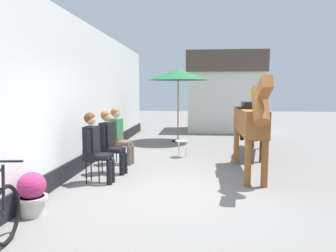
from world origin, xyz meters
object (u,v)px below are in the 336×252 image
(seated_visitor_middle, at_px, (110,138))
(saddled_horse_near, at_px, (250,121))
(saddled_horse_far, at_px, (258,114))
(seated_visitor_near, at_px, (95,144))
(flower_planter_near, at_px, (32,193))
(cafe_parasol, at_px, (178,75))
(spare_stool_white, at_px, (181,143))
(seated_visitor_far, at_px, (119,133))

(seated_visitor_middle, bearing_deg, saddled_horse_near, 2.66)
(seated_visitor_middle, bearing_deg, saddled_horse_far, 35.25)
(seated_visitor_near, distance_m, flower_planter_near, 1.77)
(saddled_horse_near, xyz_separation_m, saddled_horse_far, (0.59, 2.40, 0.00))
(seated_visitor_middle, bearing_deg, cafe_parasol, 75.09)
(cafe_parasol, xyz_separation_m, spare_stool_white, (0.26, -2.65, -1.96))
(saddled_horse_far, relative_size, flower_planter_near, 4.63)
(seated_visitor_far, xyz_separation_m, spare_stool_white, (1.50, 0.93, -0.38))
(flower_planter_near, bearing_deg, seated_visitor_near, 77.33)
(seated_visitor_near, bearing_deg, flower_planter_near, -102.67)
(spare_stool_white, bearing_deg, saddled_horse_near, -47.61)
(saddled_horse_far, distance_m, flower_planter_near, 6.47)
(seated_visitor_far, bearing_deg, saddled_horse_near, -14.25)
(saddled_horse_far, relative_size, spare_stool_white, 6.45)
(saddled_horse_near, height_order, flower_planter_near, saddled_horse_near)
(seated_visitor_middle, height_order, flower_planter_near, seated_visitor_middle)
(seated_visitor_near, height_order, spare_stool_white, seated_visitor_near)
(flower_planter_near, bearing_deg, saddled_horse_far, 50.70)
(saddled_horse_near, distance_m, spare_stool_white, 2.43)
(saddled_horse_far, bearing_deg, seated_visitor_near, -138.27)
(saddled_horse_near, xyz_separation_m, flower_planter_near, (-3.48, -2.56, -0.82))
(saddled_horse_far, xyz_separation_m, flower_planter_near, (-4.06, -4.97, -0.82))
(seated_visitor_far, distance_m, spare_stool_white, 1.80)
(seated_visitor_far, bearing_deg, saddled_horse_far, 24.11)
(saddled_horse_near, bearing_deg, seated_visitor_middle, -177.34)
(seated_visitor_near, xyz_separation_m, seated_visitor_middle, (0.09, 0.75, 0.00))
(seated_visitor_middle, distance_m, saddled_horse_near, 3.04)
(saddled_horse_near, relative_size, flower_planter_near, 4.68)
(saddled_horse_near, bearing_deg, seated_visitor_near, -164.04)
(seated_visitor_near, distance_m, seated_visitor_far, 1.66)
(seated_visitor_near, relative_size, flower_planter_near, 2.17)
(seated_visitor_near, xyz_separation_m, saddled_horse_far, (3.69, 3.29, 0.38))
(cafe_parasol, bearing_deg, spare_stool_white, -84.36)
(seated_visitor_middle, height_order, seated_visitor_far, same)
(seated_visitor_near, distance_m, spare_stool_white, 3.04)
(saddled_horse_far, bearing_deg, cafe_parasol, 140.91)
(seated_visitor_near, height_order, flower_planter_near, seated_visitor_near)
(cafe_parasol, bearing_deg, seated_visitor_near, -103.79)
(seated_visitor_near, distance_m, saddled_horse_far, 4.96)
(seated_visitor_near, relative_size, cafe_parasol, 0.54)
(saddled_horse_far, distance_m, spare_stool_white, 2.38)
(seated_visitor_far, height_order, saddled_horse_far, saddled_horse_far)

